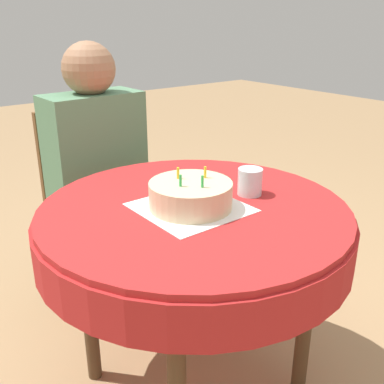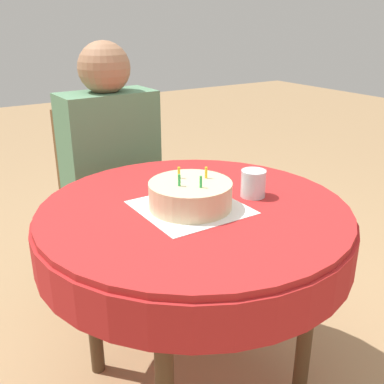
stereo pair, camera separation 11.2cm
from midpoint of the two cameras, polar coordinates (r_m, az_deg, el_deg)
ground_plane at (r=1.78m, az=2.18°, el=-23.29°), size 12.00×12.00×0.00m
dining_table at (r=1.42m, az=2.54°, el=-5.08°), size 0.97×0.97×0.71m
chair at (r=2.15m, az=-9.31°, el=-0.41°), size 0.42×0.42×0.87m
person at (r=1.99m, az=-8.61°, el=5.05°), size 0.41×0.31×1.16m
napkin at (r=1.36m, az=2.15°, el=-2.00°), size 0.30×0.30×0.00m
birthday_cake at (r=1.35m, az=2.18°, el=-0.40°), size 0.25×0.25×0.12m
drinking_glass at (r=1.46m, az=9.98°, el=1.04°), size 0.08×0.08×0.09m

